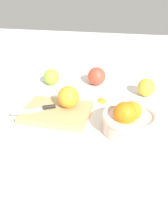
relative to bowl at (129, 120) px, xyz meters
name	(u,v)px	position (x,y,z in m)	size (l,w,h in m)	color
ground_plane	(93,108)	(0.13, -0.13, -0.04)	(2.40, 2.40, 0.00)	silver
bowl	(129,120)	(0.00, 0.00, 0.00)	(0.18, 0.18, 0.11)	beige
cutting_board	(57,112)	(0.25, -0.06, -0.03)	(0.23, 0.18, 0.02)	tan
orange_on_board	(68,97)	(0.21, -0.09, 0.02)	(0.08, 0.08, 0.08)	orange
knife	(40,109)	(0.31, -0.05, -0.02)	(0.15, 0.08, 0.01)	silver
apple_front_left	(146,87)	(-0.06, -0.28, -0.01)	(0.07, 0.07, 0.07)	gold
apple_front_right	(52,77)	(0.34, -0.32, -0.01)	(0.07, 0.07, 0.07)	#8EB738
apple_front_center	(97,76)	(0.15, -0.35, -0.01)	(0.08, 0.08, 0.08)	#D6422D
citrus_peel	(102,100)	(0.11, -0.20, -0.04)	(0.05, 0.04, 0.01)	orange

